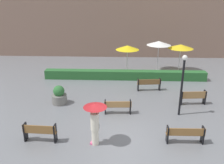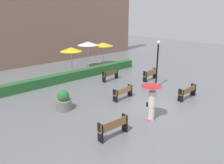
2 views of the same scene
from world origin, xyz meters
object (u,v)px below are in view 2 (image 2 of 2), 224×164
object	(u,v)px
planter_pot	(64,101)
patio_umbrella_yellow_far	(103,44)
bench_far_right	(151,74)
bench_near_left	(114,126)
bench_near_right	(188,91)
pedestrian_with_umbrella	(152,96)
bench_mid_center	(123,92)
patio_umbrella_yellow	(71,49)
lamp_post	(157,59)
patio_umbrella_white	(88,43)
bench_back_row	(111,74)

from	to	relation	value
planter_pot	patio_umbrella_yellow_far	bearing A→B (deg)	38.11
bench_far_right	bench_near_left	bearing A→B (deg)	-152.02
bench_near_right	pedestrian_with_umbrella	size ratio (longest dim) A/B	0.87
bench_mid_center	patio_umbrella_yellow	world-z (taller)	patio_umbrella_yellow
bench_near_left	bench_far_right	world-z (taller)	same
lamp_post	bench_near_left	bearing A→B (deg)	-157.41
pedestrian_with_umbrella	patio_umbrella_yellow	world-z (taller)	patio_umbrella_yellow
patio_umbrella_yellow	patio_umbrella_white	xyz separation A→B (m)	(2.70, 1.22, 0.14)
bench_back_row	patio_umbrella_yellow	distance (m)	4.16
bench_back_row	pedestrian_with_umbrella	distance (m)	7.31
planter_pot	patio_umbrella_yellow_far	distance (m)	11.38
patio_umbrella_yellow_far	patio_umbrella_yellow	bearing A→B (deg)	-166.15
patio_umbrella_yellow_far	bench_near_left	bearing A→B (deg)	-128.29
bench_near_left	planter_pot	world-z (taller)	planter_pot
pedestrian_with_umbrella	bench_back_row	bearing A→B (deg)	64.82
bench_back_row	planter_pot	xyz separation A→B (m)	(-5.80, -2.38, -0.01)
bench_near_right	patio_umbrella_yellow_far	distance (m)	11.24
patio_umbrella_yellow	patio_umbrella_white	size ratio (longest dim) A/B	0.95
bench_far_right	patio_umbrella_yellow_far	xyz separation A→B (m)	(0.56, 6.72, 1.69)
pedestrian_with_umbrella	patio_umbrella_yellow_far	world-z (taller)	patio_umbrella_yellow_far
bench_back_row	patio_umbrella_yellow	xyz separation A→B (m)	(-1.50, 3.44, 1.79)
bench_far_right	lamp_post	bearing A→B (deg)	-128.82
bench_near_left	bench_near_right	size ratio (longest dim) A/B	0.90
patio_umbrella_white	bench_mid_center	bearing A→B (deg)	-111.96
bench_far_right	lamp_post	world-z (taller)	lamp_post
planter_pot	patio_umbrella_yellow_far	world-z (taller)	patio_umbrella_yellow_far
bench_near_right	pedestrian_with_umbrella	xyz separation A→B (m)	(-4.11, -0.21, 0.85)
bench_near_left	planter_pot	xyz separation A→B (m)	(-0.12, 4.12, -0.02)
bench_back_row	patio_umbrella_white	bearing A→B (deg)	75.62
planter_pot	bench_far_right	bearing A→B (deg)	1.55
patio_umbrella_yellow_far	bench_near_right	bearing A→B (deg)	-100.55
bench_back_row	patio_umbrella_yellow_far	size ratio (longest dim) A/B	0.71
bench_near_right	patio_umbrella_yellow_far	size ratio (longest dim) A/B	0.73
bench_back_row	lamp_post	xyz separation A→B (m)	(1.36, -3.58, 1.65)
patio_umbrella_yellow	patio_umbrella_yellow_far	world-z (taller)	patio_umbrella_yellow
bench_near_left	patio_umbrella_white	distance (m)	13.25
bench_near_right	bench_far_right	distance (m)	4.45
planter_pot	patio_umbrella_white	world-z (taller)	patio_umbrella_white
patio_umbrella_white	planter_pot	bearing A→B (deg)	-134.80
bench_near_left	pedestrian_with_umbrella	distance (m)	2.72
planter_pot	patio_umbrella_yellow	distance (m)	7.46
bench_far_right	bench_back_row	bearing A→B (deg)	139.16
bench_back_row	patio_umbrella_white	size ratio (longest dim) A/B	0.64
bench_far_right	pedestrian_with_umbrella	xyz separation A→B (m)	(-5.59, -4.41, 0.82)
bench_mid_center	planter_pot	world-z (taller)	planter_pot
bench_mid_center	bench_near_right	bearing A→B (deg)	-41.35
patio_umbrella_white	patio_umbrella_yellow_far	distance (m)	1.88
bench_near_right	patio_umbrella_white	xyz separation A→B (m)	(0.17, 11.02, 1.97)
bench_far_right	pedestrian_with_umbrella	world-z (taller)	pedestrian_with_umbrella
bench_back_row	bench_mid_center	distance (m)	4.17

